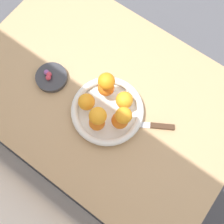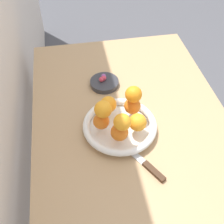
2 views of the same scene
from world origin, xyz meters
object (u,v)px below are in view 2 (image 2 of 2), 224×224
object	(u,v)px
fruit_bowl	(120,126)
orange_4	(132,106)
dining_table	(130,131)
candy_ball_2	(104,76)
orange_3	(139,122)
orange_6	(103,109)
candy_ball_3	(101,79)
orange_5	(122,122)
orange_2	(119,132)
orange_7	(134,94)
knife	(141,160)
candy_ball_1	(104,78)
candy_dish	(104,83)
candy_ball_0	(103,79)
orange_1	(101,121)
orange_0	(108,104)

from	to	relation	value
fruit_bowl	orange_4	bearing A→B (deg)	-48.80
dining_table	candy_ball_2	world-z (taller)	candy_ball_2
orange_3	orange_6	bearing A→B (deg)	76.86
dining_table	candy_ball_3	size ratio (longest dim) A/B	51.97
fruit_bowl	orange_5	bearing A→B (deg)	173.18
orange_6	orange_2	bearing A→B (deg)	-142.53
dining_table	fruit_bowl	distance (m)	0.14
orange_4	candy_ball_2	size ratio (longest dim) A/B	2.95
orange_7	knife	distance (m)	0.23
orange_3	candy_ball_1	bearing A→B (deg)	14.30
candy_dish	candy_ball_0	xyz separation A→B (m)	(0.00, 0.01, 0.02)
dining_table	orange_4	distance (m)	0.16
dining_table	orange_4	bearing A→B (deg)	165.85
candy_ball_2	candy_ball_3	distance (m)	0.02
orange_1	orange_3	size ratio (longest dim) A/B	0.91
candy_ball_1	knife	bearing A→B (deg)	-171.58
dining_table	orange_2	bearing A→B (deg)	150.40
orange_0	orange_6	size ratio (longest dim) A/B	1.01
orange_3	candy_ball_2	world-z (taller)	orange_3
fruit_bowl	candy_ball_3	xyz separation A→B (m)	(0.26, 0.03, 0.01)
orange_1	knife	xyz separation A→B (m)	(-0.14, -0.11, -0.06)
dining_table	candy_ball_3	bearing A→B (deg)	22.49
candy_dish	knife	world-z (taller)	candy_dish
orange_6	knife	bearing A→B (deg)	-142.86
orange_4	orange_5	bearing A→B (deg)	153.18
candy_ball_2	fruit_bowl	bearing A→B (deg)	-176.73
candy_ball_3	orange_1	bearing A→B (deg)	171.57
orange_3	orange_5	bearing A→B (deg)	120.06
orange_1	candy_ball_2	bearing A→B (deg)	-10.32
fruit_bowl	orange_6	xyz separation A→B (m)	(-0.01, 0.06, 0.11)
fruit_bowl	knife	xyz separation A→B (m)	(-0.15, -0.04, -0.02)
dining_table	orange_7	size ratio (longest dim) A/B	18.09
fruit_bowl	orange_6	bearing A→B (deg)	97.17
candy_dish	orange_5	distance (m)	0.36
orange_6	orange_7	world-z (taller)	orange_7
candy_dish	orange_7	world-z (taller)	orange_7
orange_0	orange_3	world-z (taller)	orange_3
orange_1	knife	bearing A→B (deg)	-141.21
orange_4	dining_table	bearing A→B (deg)	-14.15
orange_2	fruit_bowl	bearing A→B (deg)	-12.80
orange_7	orange_6	bearing A→B (deg)	112.85
candy_ball_2	orange_0	bearing A→B (deg)	176.21
candy_dish	orange_2	distance (m)	0.34
orange_0	candy_ball_2	world-z (taller)	orange_0
orange_6	candy_ball_1	xyz separation A→B (m)	(0.28, -0.04, -0.10)
orange_5	candy_ball_0	world-z (taller)	orange_5
orange_2	orange_5	xyz separation A→B (m)	(-0.01, -0.01, 0.06)
orange_0	orange_4	world-z (taller)	same
knife	fruit_bowl	bearing A→B (deg)	16.78
orange_7	candy_ball_3	world-z (taller)	orange_7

